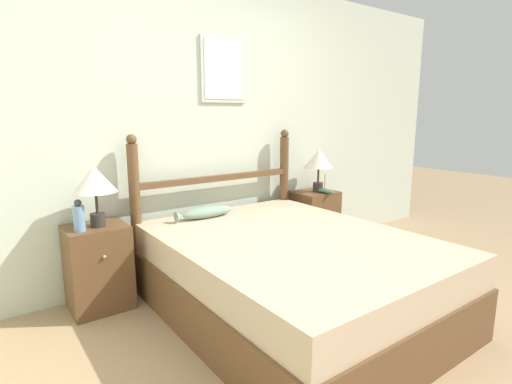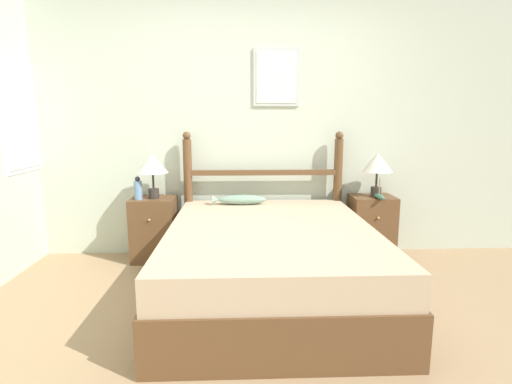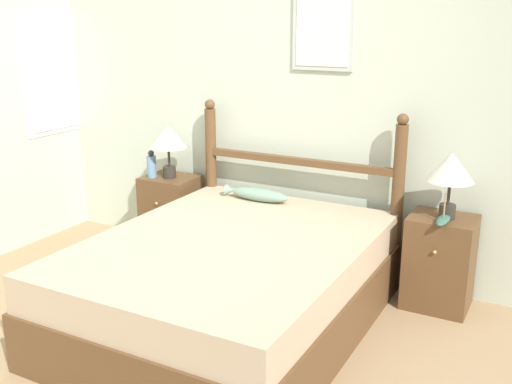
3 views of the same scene
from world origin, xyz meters
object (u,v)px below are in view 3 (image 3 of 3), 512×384
table_lamp_left (168,138)px  bottle (152,165)px  fish_pillow (257,194)px  nightstand_left (171,213)px  table_lamp_right (451,170)px  bed (230,284)px  nightstand_right (439,262)px  model_boat (443,219)px

table_lamp_left → bottle: bearing=-157.5°
bottle → fish_pillow: (0.96, -0.00, -0.11)m
table_lamp_left → fish_pillow: size_ratio=0.84×
nightstand_left → table_lamp_right: table_lamp_right is taller
bottle → table_lamp_right: bearing=1.6°
bed → fish_pillow: 0.89m
bed → bottle: bearing=146.2°
nightstand_right → bed: bearing=-140.8°
table_lamp_left → fish_pillow: (0.82, -0.06, -0.33)m
bed → fish_pillow: fish_pillow is taller
nightstand_right → table_lamp_right: (0.02, -0.02, 0.63)m
nightstand_left → nightstand_right: size_ratio=1.00×
model_boat → table_lamp_left: bearing=177.6°
nightstand_right → table_lamp_left: table_lamp_left is taller
bottle → model_boat: 2.28m
table_lamp_right → fish_pillow: size_ratio=0.84×
bed → bottle: bottle is taller
nightstand_left → bottle: size_ratio=2.82×
nightstand_right → table_lamp_left: 2.22m
table_lamp_right → model_boat: table_lamp_right is taller
table_lamp_left → model_boat: bearing=-2.4°
nightstand_left → model_boat: 2.19m
bed → fish_pillow: bearing=106.3°
table_lamp_right → table_lamp_left: bearing=-179.8°
nightstand_left → model_boat: model_boat is taller
model_boat → table_lamp_right: bearing=89.0°
nightstand_right → bottle: bottle is taller
nightstand_left → nightstand_right: same height
fish_pillow → nightstand_left: bearing=174.4°
nightstand_right → model_boat: (0.02, -0.11, 0.33)m
table_lamp_left → table_lamp_right: (2.15, 0.01, 0.00)m
bottle → fish_pillow: bearing=-0.2°
nightstand_left → nightstand_right: bearing=0.0°
nightstand_left → bottle: (-0.12, -0.08, 0.41)m
nightstand_left → bed: bearing=-39.2°
bed → nightstand_right: (1.07, 0.88, 0.03)m
table_lamp_left → table_lamp_right: same height
bed → model_boat: 1.38m
nightstand_left → table_lamp_right: (2.16, -0.02, 0.63)m
nightstand_right → table_lamp_left: size_ratio=1.45×
bed → table_lamp_right: size_ratio=4.79×
table_lamp_left → model_boat: 2.17m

